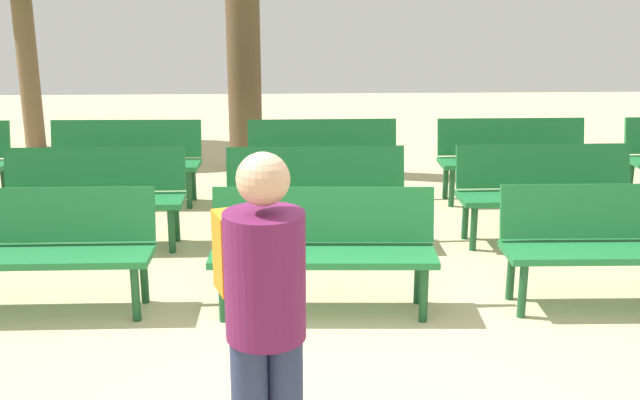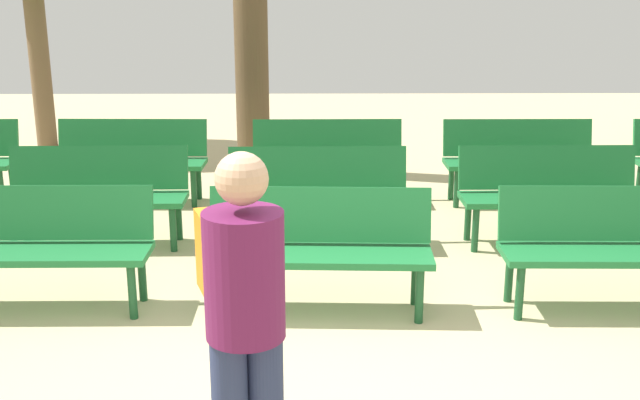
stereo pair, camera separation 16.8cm
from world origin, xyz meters
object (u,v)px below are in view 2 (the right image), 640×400
(bench_r1_c2, at_px, (318,190))
(bench_r2_c1, at_px, (131,155))
(bench_r0_c3, at_px, (612,241))
(bench_r1_c3, at_px, (549,189))
(bench_r2_c2, at_px, (328,156))
(bench_r2_c3, at_px, (519,156))
(tree_1, at_px, (251,26))
(bench_r1_c1, at_px, (97,190))
(bench_r0_c2, at_px, (320,242))
(visitor_with_backpack, at_px, (244,314))
(bench_r0_c1, at_px, (40,240))

(bench_r1_c2, xyz_separation_m, bench_r2_c1, (-1.99, 1.44, 0.00))
(bench_r0_c3, xyz_separation_m, bench_r1_c3, (-0.03, 1.43, 0.00))
(bench_r1_c2, relative_size, bench_r2_c2, 1.00)
(bench_r2_c3, relative_size, tree_1, 0.45)
(bench_r1_c1, distance_m, bench_r1_c3, 4.06)
(bench_r1_c1, relative_size, bench_r2_c1, 1.00)
(bench_r0_c2, xyz_separation_m, visitor_with_backpack, (-0.35, -2.17, 0.43))
(bench_r0_c1, bearing_deg, bench_r2_c3, 33.38)
(bench_r0_c1, bearing_deg, bench_r1_c1, 88.58)
(visitor_with_backpack, bearing_deg, bench_r2_c3, -135.61)
(bench_r0_c1, bearing_deg, tree_1, 74.20)
(bench_r2_c2, relative_size, visitor_with_backpack, 0.97)
(tree_1, distance_m, visitor_with_backpack, 6.59)
(bench_r2_c2, distance_m, visitor_with_backpack, 5.03)
(bench_r1_c3, height_order, visitor_with_backpack, visitor_with_backpack)
(bench_r0_c2, relative_size, bench_r1_c1, 1.01)
(bench_r0_c2, height_order, bench_r0_c3, same)
(bench_r0_c2, xyz_separation_m, bench_r2_c1, (-1.99, 2.85, 0.00))
(bench_r2_c3, bearing_deg, bench_r1_c2, -147.64)
(bench_r0_c3, bearing_deg, bench_r2_c2, 126.34)
(bench_r0_c3, distance_m, bench_r1_c1, 4.33)
(bench_r2_c1, bearing_deg, bench_r1_c1, -88.16)
(bench_r0_c3, distance_m, bench_r2_c2, 3.44)
(bench_r0_c1, relative_size, bench_r1_c2, 1.00)
(bench_r0_c2, distance_m, bench_r1_c1, 2.46)
(bench_r0_c2, xyz_separation_m, tree_1, (-0.79, 4.35, 1.27))
(bench_r2_c3, height_order, tree_1, tree_1)
(bench_r0_c1, distance_m, bench_r1_c2, 2.42)
(visitor_with_backpack, bearing_deg, bench_r1_c2, -114.32)
(bench_r2_c2, bearing_deg, tree_1, 120.10)
(bench_r0_c1, height_order, visitor_with_backpack, visitor_with_backpack)
(bench_r0_c1, bearing_deg, bench_r1_c3, 18.66)
(bench_r1_c2, xyz_separation_m, visitor_with_backpack, (-0.35, -3.58, 0.43))
(bench_r0_c3, distance_m, bench_r2_c3, 2.80)
(bench_r1_c3, relative_size, visitor_with_backpack, 0.97)
(bench_r2_c1, bearing_deg, bench_r0_c1, -89.22)
(bench_r0_c3, relative_size, bench_r2_c3, 1.00)
(tree_1, bearing_deg, bench_r0_c1, -106.00)
(bench_r1_c3, bearing_deg, bench_r0_c2, -145.91)
(bench_r1_c1, bearing_deg, bench_r2_c2, 32.33)
(bench_r1_c1, xyz_separation_m, bench_r1_c3, (4.05, -0.03, 0.00))
(bench_r2_c3, bearing_deg, bench_r0_c3, -91.53)
(bench_r1_c2, bearing_deg, bench_r2_c3, 31.85)
(bench_r1_c1, xyz_separation_m, visitor_with_backpack, (1.63, -3.63, 0.43))
(bench_r0_c1, xyz_separation_m, bench_r2_c2, (2.13, 2.75, 0.00))
(bench_r1_c1, bearing_deg, bench_r1_c3, -0.99)
(bench_r2_c1, bearing_deg, bench_r2_c3, 0.59)
(bench_r0_c1, xyz_separation_m, bench_r2_c3, (4.18, 2.73, 0.00))
(bench_r1_c2, distance_m, bench_r1_c3, 2.08)
(bench_r0_c3, height_order, bench_r1_c1, same)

